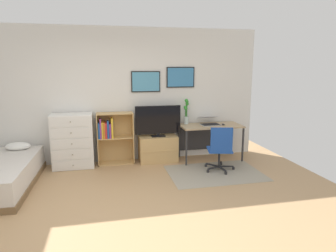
# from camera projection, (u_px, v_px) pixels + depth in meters

# --- Properties ---
(ground_plane) EXTENTS (7.20, 7.20, 0.00)m
(ground_plane) POSITION_uv_depth(u_px,v_px,m) (121.00, 216.00, 3.98)
(ground_plane) COLOR tan
(wall_back_with_posters) EXTENTS (6.12, 0.09, 2.70)m
(wall_back_with_posters) POSITION_uv_depth(u_px,v_px,m) (112.00, 96.00, 6.04)
(wall_back_with_posters) COLOR silver
(wall_back_with_posters) RESTS_ON ground_plane
(area_rug) EXTENTS (1.70, 1.20, 0.01)m
(area_rug) POSITION_uv_depth(u_px,v_px,m) (215.00, 173.00, 5.55)
(area_rug) COLOR #9E937F
(area_rug) RESTS_ON ground_plane
(dresser) EXTENTS (0.77, 0.46, 1.05)m
(dresser) POSITION_uv_depth(u_px,v_px,m) (73.00, 141.00, 5.78)
(dresser) COLOR white
(dresser) RESTS_ON ground_plane
(bookshelf) EXTENTS (0.71, 0.30, 1.04)m
(bookshelf) POSITION_uv_depth(u_px,v_px,m) (112.00, 135.00, 5.99)
(bookshelf) COLOR tan
(bookshelf) RESTS_ON ground_plane
(tv_stand) EXTENTS (0.78, 0.41, 0.53)m
(tv_stand) POSITION_uv_depth(u_px,v_px,m) (158.00, 149.00, 6.20)
(tv_stand) COLOR tan
(tv_stand) RESTS_ON ground_plane
(television) EXTENTS (0.93, 0.16, 0.63)m
(television) POSITION_uv_depth(u_px,v_px,m) (158.00, 121.00, 6.06)
(television) COLOR black
(television) RESTS_ON tv_stand
(desk) EXTENTS (1.26, 0.63, 0.74)m
(desk) POSITION_uv_depth(u_px,v_px,m) (209.00, 130.00, 6.33)
(desk) COLOR tan
(desk) RESTS_ON ground_plane
(office_chair) EXTENTS (0.58, 0.57, 0.86)m
(office_chair) POSITION_uv_depth(u_px,v_px,m) (220.00, 148.00, 5.56)
(office_chair) COLOR #232326
(office_chair) RESTS_ON ground_plane
(laptop) EXTENTS (0.41, 0.44, 0.17)m
(laptop) POSITION_uv_depth(u_px,v_px,m) (209.00, 121.00, 6.29)
(laptop) COLOR #B7B7BC
(laptop) RESTS_ON desk
(computer_mouse) EXTENTS (0.06, 0.10, 0.03)m
(computer_mouse) POSITION_uv_depth(u_px,v_px,m) (223.00, 124.00, 6.21)
(computer_mouse) COLOR #262628
(computer_mouse) RESTS_ON desk
(bamboo_vase) EXTENTS (0.11, 0.10, 0.53)m
(bamboo_vase) POSITION_uv_depth(u_px,v_px,m) (186.00, 111.00, 6.30)
(bamboo_vase) COLOR silver
(bamboo_vase) RESTS_ON desk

